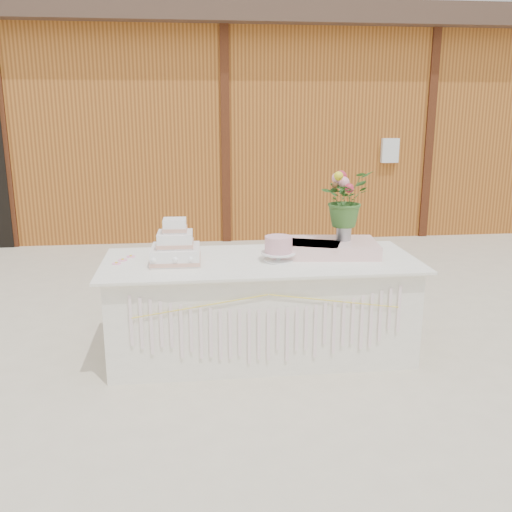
# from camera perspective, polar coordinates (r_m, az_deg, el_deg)

# --- Properties ---
(ground) EXTENTS (80.00, 80.00, 0.00)m
(ground) POSITION_cam_1_polar(r_m,az_deg,el_deg) (4.62, 0.44, -9.61)
(ground) COLOR beige
(ground) RESTS_ON ground
(barn) EXTENTS (12.60, 4.60, 3.30)m
(barn) POSITION_cam_1_polar(r_m,az_deg,el_deg) (10.20, -3.91, 13.27)
(barn) COLOR #AA6523
(barn) RESTS_ON ground
(cake_table) EXTENTS (2.40, 1.00, 0.77)m
(cake_table) POSITION_cam_1_polar(r_m,az_deg,el_deg) (4.47, 0.46, -5.11)
(cake_table) COLOR white
(cake_table) RESTS_ON ground
(wedding_cake) EXTENTS (0.38, 0.38, 0.33)m
(wedding_cake) POSITION_cam_1_polar(r_m,az_deg,el_deg) (4.29, -8.05, 0.82)
(wedding_cake) COLOR white
(wedding_cake) RESTS_ON cake_table
(pink_cake_stand) EXTENTS (0.26, 0.26, 0.19)m
(pink_cake_stand) POSITION_cam_1_polar(r_m,az_deg,el_deg) (4.30, 2.26, 0.88)
(pink_cake_stand) COLOR white
(pink_cake_stand) RESTS_ON cake_table
(satin_runner) EXTENTS (0.88, 0.57, 0.10)m
(satin_runner) POSITION_cam_1_polar(r_m,az_deg,el_deg) (4.55, 6.80, 0.84)
(satin_runner) COLOR beige
(satin_runner) RESTS_ON cake_table
(flower_vase) EXTENTS (0.12, 0.12, 0.16)m
(flower_vase) POSITION_cam_1_polar(r_m,az_deg,el_deg) (4.58, 8.77, 2.57)
(flower_vase) COLOR #ACACB1
(flower_vase) RESTS_ON satin_runner
(bouquet) EXTENTS (0.52, 0.51, 0.44)m
(bouquet) POSITION_cam_1_polar(r_m,az_deg,el_deg) (4.53, 8.91, 6.28)
(bouquet) COLOR #376227
(bouquet) RESTS_ON flower_vase
(loose_flowers) EXTENTS (0.21, 0.35, 0.02)m
(loose_flowers) POSITION_cam_1_polar(r_m,az_deg,el_deg) (4.48, -13.26, -0.22)
(loose_flowers) COLOR #FE9BC1
(loose_flowers) RESTS_ON cake_table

